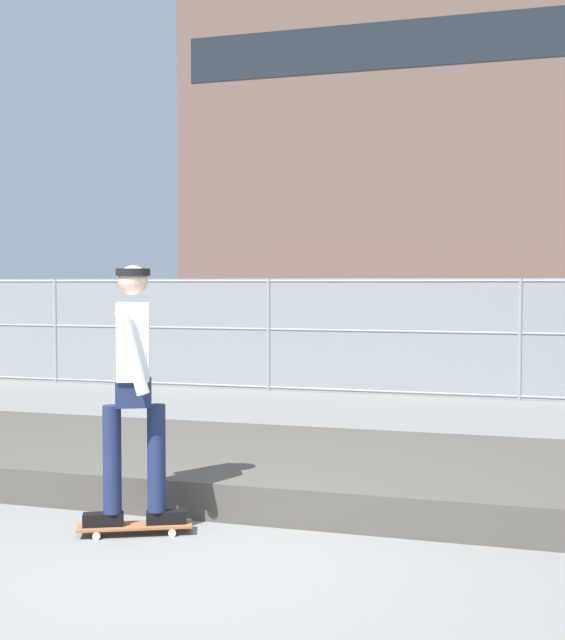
{
  "coord_description": "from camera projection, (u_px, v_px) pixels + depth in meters",
  "views": [
    {
      "loc": [
        2.26,
        -5.03,
        1.78
      ],
      "look_at": [
        -0.57,
        4.34,
        1.35
      ],
      "focal_mm": 47.69,
      "sensor_mm": 36.0,
      "label": 1
    }
  ],
  "objects": [
    {
      "name": "library_building",
      "position": [
        388.0,
        118.0,
        50.78
      ],
      "size": [
        22.55,
        11.16,
        23.25
      ],
      "color": "brown",
      "rests_on": "ground_plane"
    },
    {
      "name": "skateboard",
      "position": [
        135.0,
        526.0,
        6.0
      ],
      "size": [
        0.81,
        0.52,
        0.07
      ],
      "color": "#9E5B33",
      "rests_on": "ground_plane"
    },
    {
      "name": "chain_fence",
      "position": [
        389.0,
        337.0,
        13.38
      ],
      "size": [
        19.99,
        0.06,
        1.85
      ],
      "color": "gray",
      "rests_on": "ground_plane"
    },
    {
      "name": "ground_plane",
      "position": [
        174.0,
        555.0,
        5.55
      ],
      "size": [
        120.0,
        120.0,
        0.0
      ],
      "primitive_type": "plane",
      "color": "slate"
    },
    {
      "name": "parked_car_near",
      "position": [
        219.0,
        327.0,
        18.09
      ],
      "size": [
        4.53,
        2.22,
        1.66
      ],
      "color": "#474C54",
      "rests_on": "ground_plane"
    },
    {
      "name": "skater",
      "position": [
        134.0,
        377.0,
        5.95
      ],
      "size": [
        0.7,
        0.62,
        1.83
      ],
      "color": "black",
      "rests_on": "skateboard"
    },
    {
      "name": "gravel_berm",
      "position": [
        271.0,
        467.0,
        7.55
      ],
      "size": [
        14.1,
        2.64,
        0.29
      ],
      "primitive_type": "cube",
      "color": "#4C473F",
      "rests_on": "ground_plane"
    }
  ]
}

